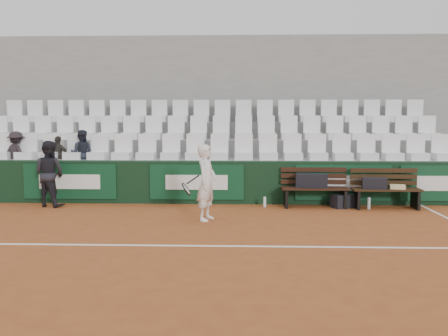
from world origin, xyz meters
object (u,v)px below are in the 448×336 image
water_bottle_near (265,202)px  bench_right (386,199)px  bench_left (315,197)px  tennis_player (206,183)px  ball_kid (49,174)px  spectator_c (81,135)px  sports_bag_right (374,183)px  spectator_a (16,136)px  spectator_b (58,138)px  water_bottle_far (369,203)px  sports_bag_left (312,181)px  sports_bag_ground (343,201)px

water_bottle_near → bench_right: bearing=-1.8°
bench_left → tennis_player: bearing=-147.0°
ball_kid → spectator_c: size_ratio=1.29×
sports_bag_right → spectator_a: size_ratio=0.46×
sports_bag_right → water_bottle_near: (-2.42, 0.12, -0.45)m
spectator_a → spectator_b: spectator_a is taller
sports_bag_right → water_bottle_far: 0.46m
bench_right → spectator_c: (-7.19, 1.08, 1.36)m
spectator_a → bench_left: bearing=-164.4°
water_bottle_far → ball_kid: 7.24m
spectator_a → sports_bag_left: bearing=-164.2°
water_bottle_far → spectator_a: bearing=172.2°
water_bottle_near → sports_bag_left: bearing=3.6°
sports_bag_right → spectator_b: bearing=171.6°
sports_bag_right → spectator_b: spectator_b is taller
bench_left → sports_bag_left: size_ratio=2.12×
bench_left → sports_bag_right: size_ratio=2.87×
tennis_player → spectator_b: spectator_b is taller
sports_bag_left → water_bottle_far: (1.24, -0.23, -0.47)m
sports_bag_left → tennis_player: 2.77m
bench_left → spectator_a: bearing=172.4°
spectator_b → water_bottle_far: bearing=-176.8°
bench_left → water_bottle_far: 1.19m
water_bottle_near → spectator_a: (-6.14, 0.99, 1.45)m
bench_left → bench_right: size_ratio=1.00×
water_bottle_near → ball_kid: (-4.91, -0.07, 0.64)m
bench_right → water_bottle_near: 2.70m
bench_right → spectator_c: bearing=171.5°
bench_right → spectator_a: spectator_a is taller
bench_left → water_bottle_near: 1.13m
spectator_b → bench_right: bearing=-175.8°
water_bottle_far → sports_bag_left: bearing=169.7°
sports_bag_right → sports_bag_ground: size_ratio=1.05×
bench_left → sports_bag_left: sports_bag_left is taller
tennis_player → water_bottle_far: bearing=20.8°
tennis_player → spectator_a: 5.58m
sports_bag_ground → sports_bag_left: bearing=173.8°
sports_bag_ground → tennis_player: tennis_player is taller
water_bottle_far → ball_kid: bearing=179.3°
sports_bag_left → water_bottle_far: 1.35m
spectator_a → spectator_b: bearing=-156.9°
water_bottle_far → ball_kid: (-7.21, 0.09, 0.62)m
water_bottle_far → spectator_a: spectator_a is taller
water_bottle_far → water_bottle_near: bearing=176.0°
bench_left → water_bottle_far: bench_left is taller
bench_left → sports_bag_ground: 0.64m
sports_bag_ground → spectator_c: size_ratio=0.43×
sports_bag_left → spectator_b: spectator_b is taller
sports_bag_left → spectator_c: spectator_c is taller
tennis_player → sports_bag_left: bearing=34.5°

